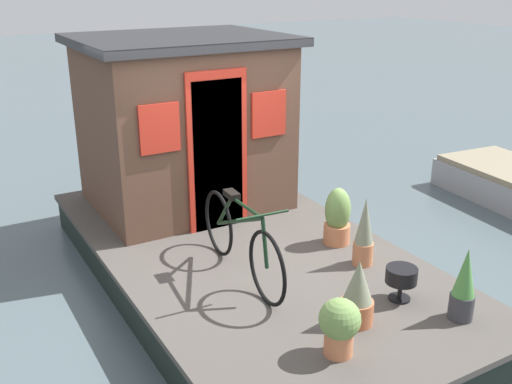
{
  "coord_description": "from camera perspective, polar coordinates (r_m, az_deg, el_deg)",
  "views": [
    {
      "loc": [
        -4.99,
        2.79,
        3.2
      ],
      "look_at": [
        -0.2,
        0.0,
        1.14
      ],
      "focal_mm": 41.57,
      "sensor_mm": 36.0,
      "label": 1
    }
  ],
  "objects": [
    {
      "name": "bicycle",
      "position": [
        5.63,
        -1.49,
        -4.64
      ],
      "size": [
        1.78,
        0.5,
        0.82
      ],
      "color": "black",
      "rests_on": "houseboat_deck"
    },
    {
      "name": "houseboat_deck",
      "position": [
        6.45,
        -0.9,
        -7.12
      ],
      "size": [
        5.33,
        2.84,
        0.44
      ],
      "color": "#4C4742",
      "rests_on": "ground_plane"
    },
    {
      "name": "potted_plant_succulent",
      "position": [
        5.02,
        9.76,
        -9.63
      ],
      "size": [
        0.28,
        0.28,
        0.57
      ],
      "color": "#B2603D",
      "rests_on": "houseboat_deck"
    },
    {
      "name": "charcoal_grill",
      "position": [
        5.46,
        13.81,
        -7.94
      ],
      "size": [
        0.28,
        0.28,
        0.31
      ],
      "color": "black",
      "rests_on": "houseboat_deck"
    },
    {
      "name": "potted_plant_rosemary",
      "position": [
        6.41,
        7.84,
        -2.45
      ],
      "size": [
        0.29,
        0.29,
        0.63
      ],
      "color": "#C6754C",
      "rests_on": "houseboat_deck"
    },
    {
      "name": "potted_plant_thyme",
      "position": [
        5.97,
        10.36,
        -3.92
      ],
      "size": [
        0.21,
        0.21,
        0.71
      ],
      "color": "#C6754C",
      "rests_on": "houseboat_deck"
    },
    {
      "name": "potted_plant_geranium",
      "position": [
        5.28,
        19.38,
        -8.52
      ],
      "size": [
        0.21,
        0.21,
        0.65
      ],
      "color": "#38383D",
      "rests_on": "houseboat_deck"
    },
    {
      "name": "potted_plant_mint",
      "position": [
        4.63,
        8.04,
        -12.51
      ],
      "size": [
        0.32,
        0.32,
        0.47
      ],
      "color": "#C6754C",
      "rests_on": "houseboat_deck"
    },
    {
      "name": "ground_plane",
      "position": [
        6.55,
        -0.89,
        -8.82
      ],
      "size": [
        60.0,
        60.0,
        0.0
      ],
      "primitive_type": "plane",
      "color": "#4C5B60"
    },
    {
      "name": "houseboat_cabin",
      "position": [
        7.32,
        -6.97,
        6.7
      ],
      "size": [
        2.0,
        2.4,
        2.07
      ],
      "color": "brown",
      "rests_on": "houseboat_deck"
    }
  ]
}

